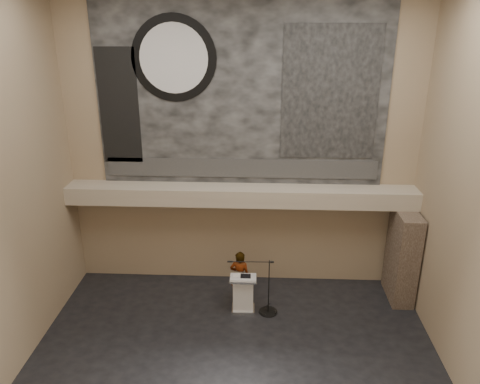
{
  "coord_description": "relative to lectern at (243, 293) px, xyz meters",
  "views": [
    {
      "loc": [
        0.56,
        -8.85,
        7.88
      ],
      "look_at": [
        0.0,
        3.2,
        3.2
      ],
      "focal_mm": 35.0,
      "sensor_mm": 36.0,
      "label": 1
    }
  ],
  "objects": [
    {
      "name": "soffit",
      "position": [
        -0.13,
        1.37,
        2.4
      ],
      "size": [
        10.0,
        0.8,
        0.5
      ],
      "primitive_type": "cube",
      "color": "#9F907B",
      "rests_on": "wall_back"
    },
    {
      "name": "banner_brick_print",
      "position": [
        -3.53,
        1.7,
        4.85
      ],
      "size": [
        1.1,
        0.02,
        3.2
      ],
      "primitive_type": "cube",
      "color": "black",
      "rests_on": "banner"
    },
    {
      "name": "banner_clock_face",
      "position": [
        -1.93,
        1.68,
        6.15
      ],
      "size": [
        1.84,
        0.02,
        1.84
      ],
      "primitive_type": "cylinder",
      "rotation": [
        1.57,
        0.0,
        0.0
      ],
      "color": "silver",
      "rests_on": "banner"
    },
    {
      "name": "sprinkler_left",
      "position": [
        -1.73,
        1.32,
        2.12
      ],
      "size": [
        0.04,
        0.04,
        0.06
      ],
      "primitive_type": "cylinder",
      "color": "#B2893D",
      "rests_on": "soffit"
    },
    {
      "name": "lectern",
      "position": [
        0.0,
        0.0,
        0.0
      ],
      "size": [
        0.72,
        0.52,
        1.13
      ],
      "rotation": [
        0.0,
        0.0,
        0.01
      ],
      "color": "silver",
      "rests_on": "floor"
    },
    {
      "name": "floor",
      "position": [
        -0.13,
        -2.23,
        -0.55
      ],
      "size": [
        10.0,
        10.0,
        0.0
      ],
      "primitive_type": "plane",
      "color": "black",
      "rests_on": "ground"
    },
    {
      "name": "papers",
      "position": [
        -0.16,
        -0.04,
        0.55
      ],
      "size": [
        0.27,
        0.34,
        0.0
      ],
      "primitive_type": "cube",
      "rotation": [
        0.0,
        0.0,
        0.17
      ],
      "color": "silver",
      "rests_on": "lectern"
    },
    {
      "name": "banner_building_print",
      "position": [
        2.27,
        1.7,
        5.25
      ],
      "size": [
        2.6,
        0.02,
        3.6
      ],
      "primitive_type": "cube",
      "color": "black",
      "rests_on": "banner"
    },
    {
      "name": "sprinkler_right",
      "position": [
        1.77,
        1.32,
        2.12
      ],
      "size": [
        0.04,
        0.04,
        0.06
      ],
      "primitive_type": "cylinder",
      "color": "#B2893D",
      "rests_on": "soffit"
    },
    {
      "name": "banner_clock_rim",
      "position": [
        -1.93,
        1.7,
        6.15
      ],
      "size": [
        2.3,
        0.02,
        2.3
      ],
      "primitive_type": "cylinder",
      "rotation": [
        1.57,
        0.0,
        0.0
      ],
      "color": "black",
      "rests_on": "banner"
    },
    {
      "name": "mic_stand",
      "position": [
        0.67,
        -0.06,
        -0.31
      ],
      "size": [
        1.38,
        0.52,
        1.64
      ],
      "rotation": [
        0.0,
        0.0,
        0.03
      ],
      "color": "black",
      "rests_on": "floor"
    },
    {
      "name": "banner",
      "position": [
        -0.13,
        1.74,
        5.15
      ],
      "size": [
        8.0,
        0.05,
        5.0
      ],
      "primitive_type": "cube",
      "color": "black",
      "rests_on": "wall_back"
    },
    {
      "name": "binder",
      "position": [
        0.07,
        -0.03,
        0.56
      ],
      "size": [
        0.28,
        0.23,
        0.04
      ],
      "primitive_type": "cube",
      "rotation": [
        0.0,
        0.0,
        0.01
      ],
      "color": "black",
      "rests_on": "lectern"
    },
    {
      "name": "banner_text_strip",
      "position": [
        -0.13,
        1.7,
        3.1
      ],
      "size": [
        7.76,
        0.02,
        0.55
      ],
      "primitive_type": "cube",
      "color": "#2C2C2C",
      "rests_on": "banner"
    },
    {
      "name": "speaker_person",
      "position": [
        -0.11,
        0.47,
        0.24
      ],
      "size": [
        0.65,
        0.49,
        1.59
      ],
      "primitive_type": "imported",
      "rotation": [
        0.0,
        0.0,
        2.94
      ],
      "color": "silver",
      "rests_on": "floor"
    },
    {
      "name": "stone_pier",
      "position": [
        4.52,
        0.92,
        0.8
      ],
      "size": [
        0.6,
        1.4,
        2.7
      ],
      "primitive_type": "cube",
      "color": "#403127",
      "rests_on": "floor"
    },
    {
      "name": "wall_front",
      "position": [
        -0.13,
        -6.23,
        3.7
      ],
      "size": [
        10.0,
        0.02,
        8.5
      ],
      "primitive_type": "cube",
      "color": "#91795C",
      "rests_on": "floor"
    },
    {
      "name": "wall_back",
      "position": [
        -0.13,
        1.77,
        3.7
      ],
      "size": [
        10.0,
        0.02,
        8.5
      ],
      "primitive_type": "cube",
      "color": "#91795C",
      "rests_on": "floor"
    }
  ]
}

